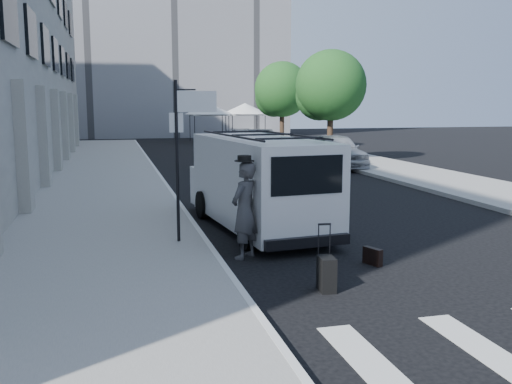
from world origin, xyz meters
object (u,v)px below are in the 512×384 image
suitcase (327,274)px  parked_car_c (245,140)px  parked_car_a (335,151)px  businessman (245,210)px  cargo_van (257,182)px  briefcase (373,256)px  parked_car_b (262,140)px

suitcase → parked_car_c: size_ratio=0.23×
parked_car_a → businessman: bearing=-115.6°
parked_car_c → parked_car_a: bearing=-80.9°
suitcase → cargo_van: cargo_van is taller
parked_car_a → briefcase: bearing=-107.1°
suitcase → parked_car_c: 30.15m
briefcase → suitcase: size_ratio=0.39×
briefcase → parked_car_b: parked_car_b is taller
briefcase → parked_car_a: size_ratio=0.09×
parked_car_c → businessman: bearing=-102.5°
suitcase → briefcase: bearing=46.1°
briefcase → suitcase: (-1.46, -1.26, 0.13)m
briefcase → suitcase: 1.94m
businessman → cargo_van: size_ratio=0.32×
businessman → parked_car_a: size_ratio=0.40×
suitcase → cargo_van: bearing=94.3°
businessman → briefcase: (2.34, -1.11, -0.83)m
businessman → parked_car_b: 27.41m
parked_car_c → suitcase: bearing=-99.9°
suitcase → parked_car_b: 29.49m
briefcase → parked_car_b: bearing=59.5°
briefcase → parked_car_c: 28.67m
cargo_van → parked_car_a: size_ratio=1.26×
briefcase → cargo_van: cargo_van is taller
businessman → cargo_van: (0.96, 2.71, 0.19)m
parked_car_a → cargo_van: bearing=-117.4°
parked_car_a → parked_car_c: bearing=101.1°
suitcase → parked_car_c: (5.51, 29.64, 0.40)m
businessman → parked_car_b: bearing=-150.5°
businessman → briefcase: bearing=109.7°
cargo_van → parked_car_c: 25.16m
businessman → briefcase: 2.72m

